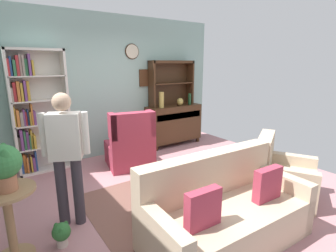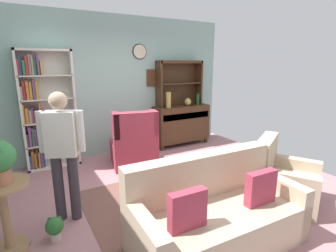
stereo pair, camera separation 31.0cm
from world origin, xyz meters
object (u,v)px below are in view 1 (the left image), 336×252
couch_floral (224,213)px  sideboard_hutch (171,77)px  potted_plant_large (3,165)px  book_stack (166,181)px  wingback_chair (130,147)px  coffee_table (177,186)px  sideboard (174,123)px  vase_tall (161,100)px  potted_plant_small (61,233)px  vase_round (180,102)px  person_reading (66,151)px  armchair_floral (282,178)px  bookshelf (35,112)px  plant_stand (9,217)px  bottle_wine (190,99)px

couch_floral → sideboard_hutch: bearing=63.8°
potted_plant_large → book_stack: (1.65, -0.17, -0.54)m
wingback_chair → coffee_table: bearing=-96.6°
sideboard → coffee_table: sideboard is taller
potted_plant_large → book_stack: size_ratio=2.32×
wingback_chair → potted_plant_large: bearing=-143.3°
vase_tall → coffee_table: size_ratio=0.42×
sideboard → potted_plant_small: sideboard is taller
vase_round → couch_floral: (-1.69, -3.00, -0.69)m
person_reading → book_stack: bearing=-23.9°
sideboard → vase_round: (0.13, -0.07, 0.50)m
couch_floral → person_reading: bearing=135.8°
vase_tall → wingback_chair: 1.41m
vase_tall → potted_plant_large: vase_tall is taller
armchair_floral → coffee_table: armchair_floral is taller
couch_floral → potted_plant_large: potted_plant_large is taller
bookshelf → armchair_floral: size_ratio=2.01×
wingback_chair → plant_stand: (-1.99, -1.45, 0.07)m
sideboard → sideboard_hutch: (0.00, 0.11, 1.05)m
wingback_chair → potted_plant_small: wingback_chair is taller
wingback_chair → person_reading: 1.88m
vase_round → person_reading: (-2.95, -1.77, -0.10)m
sideboard → potted_plant_large: 4.07m
plant_stand → potted_plant_large: potted_plant_large is taller
armchair_floral → potted_plant_small: armchair_floral is taller
vase_tall → potted_plant_small: vase_tall is taller
bottle_wine → bookshelf: bearing=177.0°
bookshelf → potted_plant_large: bookshelf is taller
sideboard → plant_stand: size_ratio=1.77×
bottle_wine → coffee_table: (-2.05, -2.27, -0.70)m
couch_floral → potted_plant_large: (-1.87, 0.93, 0.67)m
sideboard → person_reading: size_ratio=0.83×
book_stack → bookshelf: bearing=114.1°
bookshelf → couch_floral: (1.29, -3.15, -0.74)m
bookshelf → couch_floral: bearing=-67.8°
potted_plant_small → vase_tall: bearing=38.6°
bottle_wine → plant_stand: size_ratio=0.35×
bottle_wine → couch_floral: bottle_wine is taller
couch_floral → plant_stand: (-1.89, 0.95, 0.14)m
couch_floral → potted_plant_large: 2.19m
sideboard → coffee_table: (-1.66, -2.36, -0.16)m
bottle_wine → coffee_table: bottle_wine is taller
book_stack → armchair_floral: bearing=-20.5°
couch_floral → person_reading: 1.86m
sideboard_hutch → potted_plant_small: bearing=-142.8°
bottle_wine → potted_plant_small: bearing=-148.5°
vase_tall → potted_plant_large: size_ratio=0.79×
vase_round → book_stack: vase_round is taller
coffee_table → book_stack: (-0.13, 0.06, 0.09)m
vase_round → potted_plant_large: (-3.56, -2.07, -0.02)m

